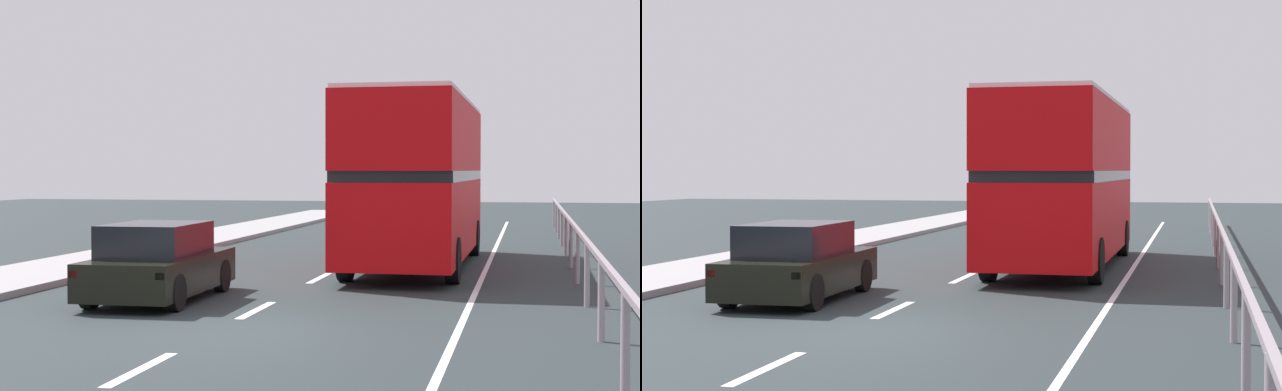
# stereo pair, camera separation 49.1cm
# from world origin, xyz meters

# --- Properties ---
(ground_plane) EXTENTS (73.67, 120.00, 0.10)m
(ground_plane) POSITION_xyz_m (0.00, 0.00, -0.05)
(ground_plane) COLOR #242D2F
(lane_paint_markings) EXTENTS (3.70, 46.00, 0.01)m
(lane_paint_markings) POSITION_xyz_m (2.31, 8.36, 0.00)
(lane_paint_markings) COLOR silver
(lane_paint_markings) RESTS_ON ground
(bridge_side_railing) EXTENTS (0.10, 42.00, 1.20)m
(bridge_side_railing) POSITION_xyz_m (5.60, 9.00, 0.96)
(bridge_side_railing) COLOR gray
(bridge_side_railing) RESTS_ON ground
(double_decker_bus_red) EXTENTS (2.66, 10.05, 4.18)m
(double_decker_bus_red) POSITION_xyz_m (1.87, 10.17, 2.24)
(double_decker_bus_red) COLOR red
(double_decker_bus_red) RESTS_ON ground
(hatchback_car_near) EXTENTS (1.84, 4.14, 1.44)m
(hatchback_car_near) POSITION_xyz_m (-2.12, 2.97, 0.69)
(hatchback_car_near) COLOR black
(hatchback_car_near) RESTS_ON ground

